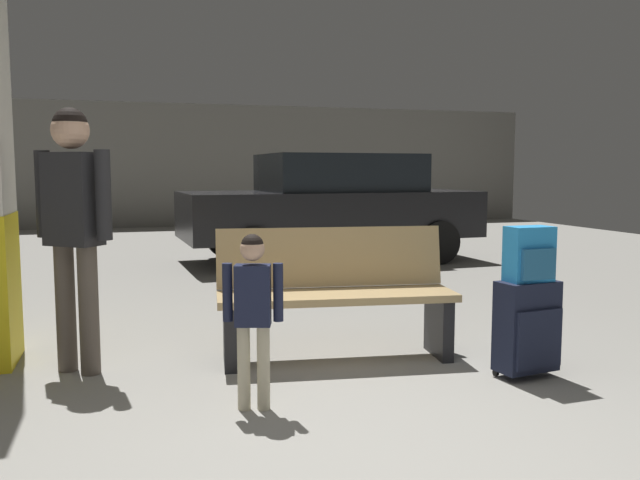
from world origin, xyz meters
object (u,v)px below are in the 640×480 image
object	(u,v)px
adult	(73,211)
child	(253,302)
bench	(335,294)
parked_car_near	(331,204)
backpack_bright	(530,255)
suitcase	(527,327)

from	to	relation	value
adult	child	bearing A→B (deg)	-45.61
bench	parked_car_near	xyz separation A→B (m)	(1.45, 4.68, 0.36)
parked_car_near	child	bearing A→B (deg)	-111.52
adult	backpack_bright	bearing A→B (deg)	-18.53
bench	suitcase	world-z (taller)	bench
bench	suitcase	distance (m)	1.27
bench	child	xyz separation A→B (m)	(-0.73, -0.83, 0.14)
backpack_bright	parked_car_near	bearing A→B (deg)	85.41
bench	adult	bearing A→B (deg)	175.31
bench	backpack_bright	world-z (taller)	backpack_bright
bench	child	world-z (taller)	child
backpack_bright	child	world-z (taller)	child
suitcase	parked_car_near	world-z (taller)	parked_car_near
suitcase	child	world-z (taller)	child
suitcase	child	distance (m)	1.76
backpack_bright	parked_car_near	world-z (taller)	parked_car_near
backpack_bright	child	bearing A→B (deg)	-177.75
backpack_bright	adult	bearing A→B (deg)	161.47
child	suitcase	bearing A→B (deg)	2.27
child	parked_car_near	size ratio (longest dim) A/B	0.23
child	adult	world-z (taller)	adult
suitcase	adult	world-z (taller)	adult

